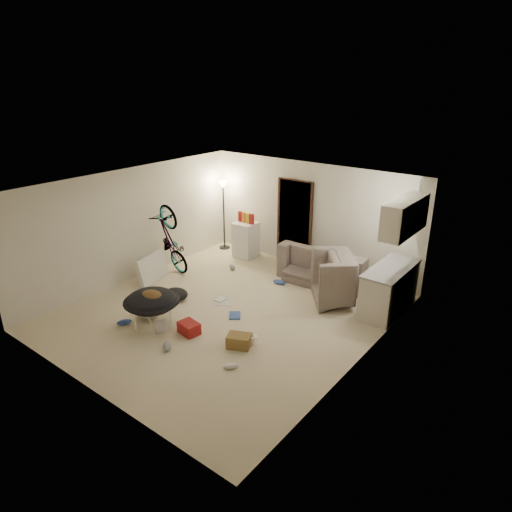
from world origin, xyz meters
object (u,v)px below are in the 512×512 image
Objects in this scene: kitchen_counter at (389,290)px; drink_case_b at (189,328)px; mini_fridge at (246,239)px; saucer_chair at (152,306)px; bicycle at (171,254)px; sofa at (325,269)px; armchair at (351,284)px; tv_box at (152,268)px; juicer at (253,339)px; floor_lamp at (223,201)px; drink_case_a at (239,341)px.

drink_case_b is (-2.46, -3.00, -0.33)m from kitchen_counter.
mini_fridge reaches higher than saucer_chair.
drink_case_b is at bearing -129.39° from kitchen_counter.
mini_fridge is 0.88× the size of saucer_chair.
kitchen_counter is 4.91m from bicycle.
sofa is 1.04m from armchair.
armchair reaches higher than tv_box.
mini_fridge is at bearing -13.63° from bicycle.
kitchen_counter is 0.78m from armchair.
bicycle is 3.62m from juicer.
juicer is at bearing 92.67° from sofa.
kitchen_counter is at bearing 161.55° from sofa.
saucer_chair is 4.64× the size of juicer.
drink_case_a is (3.35, -3.44, -1.20)m from floor_lamp.
kitchen_counter is at bearing -67.09° from bicycle.
sofa is 2.26× the size of mini_fridge.
floor_lamp reaches higher than kitchen_counter.
floor_lamp is 0.90× the size of sofa.
floor_lamp is 8.31× the size of juicer.
drink_case_a is (1.68, 0.44, -0.31)m from saucer_chair.
floor_lamp reaches higher than tv_box.
drink_case_a is at bearing -45.76° from floor_lamp.
tv_box is 4.24× the size of juicer.
floor_lamp is at bearing 109.46° from drink_case_a.
kitchen_counter is 5.10m from tv_box.
kitchen_counter is 0.87× the size of bicycle.
juicer is (-0.58, -2.50, -0.28)m from armchair.
floor_lamp is at bearing 113.29° from saucer_chair.
kitchen_counter is at bearing 7.02° from tv_box.
armchair is (0.90, -0.52, 0.08)m from sofa.
tv_box is at bearing -108.54° from mini_fridge.
armchair reaches higher than saucer_chair.
kitchen_counter is 3.84× the size of drink_case_a.
drink_case_b is 1.71× the size of juicer.
sofa reaches higher than drink_case_b.
saucer_chair is 0.80m from drink_case_b.
armchair is 1.24× the size of tv_box.
bicycle is 1.87× the size of tv_box.
mini_fridge is 2.40× the size of drink_case_b.
juicer is (0.13, 0.22, -0.02)m from drink_case_a.
kitchen_counter is at bearing 45.62° from saucer_chair.
drink_case_a is at bearing -121.41° from juicer.
tv_box is 3.37m from drink_case_a.
armchair is 4.37m from tv_box.
drink_case_a is at bearing 126.49° from armchair.
kitchen_counter reaches higher than juicer.
floor_lamp is 3.32m from sofa.
mini_fridge is 2.29× the size of drink_case_a.
saucer_chair is at bearing -133.26° from bicycle.
mini_fridge is at bearing 130.46° from juicer.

